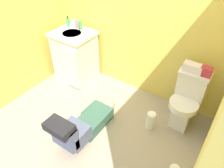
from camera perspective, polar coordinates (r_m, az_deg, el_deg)
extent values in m
cube|color=gray|center=(2.95, -5.50, -11.64)|extent=(3.07, 3.15, 0.04)
cube|color=#DBC151|center=(3.01, 6.94, 18.09)|extent=(2.73, 0.08, 2.40)
cube|color=#DBC151|center=(3.14, -27.06, 15.15)|extent=(0.08, 2.15, 2.40)
cube|color=silver|center=(2.99, 17.71, -7.13)|extent=(0.22, 0.30, 0.38)
cylinder|color=silver|center=(2.82, 18.04, -5.16)|extent=(0.35, 0.35, 0.08)
cube|color=silver|center=(2.85, 19.95, -0.44)|extent=(0.34, 0.17, 0.34)
cube|color=silver|center=(2.75, 20.78, 2.56)|extent=(0.36, 0.19, 0.03)
cube|color=silver|center=(3.57, -9.38, 6.77)|extent=(0.56, 0.48, 0.78)
cube|color=silver|center=(3.37, -10.10, 12.70)|extent=(0.60, 0.52, 0.04)
cylinder|color=silver|center=(3.36, -10.32, 12.49)|extent=(0.28, 0.28, 0.05)
cube|color=silver|center=(3.34, -10.29, 3.80)|extent=(0.26, 0.03, 0.66)
cylinder|color=silver|center=(3.44, -8.63, 14.64)|extent=(0.02, 0.02, 0.10)
cube|color=#33594C|center=(2.92, -4.81, -9.28)|extent=(0.29, 0.52, 0.17)
sphere|color=tan|center=(3.09, -1.06, -5.42)|extent=(0.19, 0.19, 0.19)
cube|color=#4E5776|center=(2.68, -9.75, -12.56)|extent=(0.31, 0.28, 0.20)
cube|color=#4E5776|center=(2.53, -12.19, -12.81)|extent=(0.31, 0.12, 0.32)
cube|color=black|center=(2.38, -13.51, -10.83)|extent=(0.31, 0.19, 0.09)
cylinder|color=#33594C|center=(3.10, -5.76, -6.30)|extent=(0.08, 0.30, 0.08)
cube|color=silver|center=(2.72, 20.19, 3.99)|extent=(0.22, 0.11, 0.10)
cube|color=#B22D3F|center=(2.70, 23.18, 2.99)|extent=(0.12, 0.09, 0.11)
cylinder|color=#479A61|center=(3.54, -11.28, 15.33)|extent=(0.06, 0.06, 0.13)
cylinder|color=black|center=(3.51, -11.45, 16.57)|extent=(0.02, 0.02, 0.04)
cylinder|color=silver|center=(3.49, -9.91, 15.05)|extent=(0.06, 0.06, 0.12)
cylinder|color=pink|center=(3.46, -9.09, 15.05)|extent=(0.04, 0.04, 0.13)
cylinder|color=#4AA246|center=(3.42, -8.17, 14.85)|extent=(0.06, 0.06, 0.14)
cylinder|color=white|center=(2.90, 10.00, -9.26)|extent=(0.11, 0.11, 0.24)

